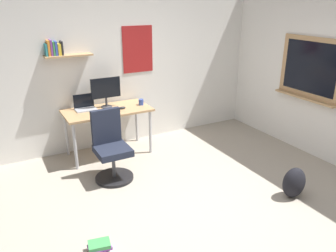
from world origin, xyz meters
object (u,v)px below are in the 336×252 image
Objects in this scene: computer_mouse at (122,108)px; keyboard at (105,111)px; coffee_mug at (141,102)px; backpack at (294,183)px; monitor_primary at (106,90)px; office_chair at (111,150)px; book_stack_on_floor at (100,247)px; desk at (107,114)px; laptop at (85,106)px.

keyboard is at bearing 180.00° from computer_mouse.
coffee_mug reaches higher than backpack.
monitor_primary is at bearing 62.90° from keyboard.
office_chair reaches higher than keyboard.
keyboard is 2.26m from book_stack_on_floor.
keyboard is at bearing 127.00° from backpack.
computer_mouse is at bearing 62.48° from book_stack_on_floor.
monitor_primary is 2.97m from backpack.
computer_mouse reaches higher than desk.
monitor_primary is at bearing 73.19° from desk.
keyboard is at bearing -175.36° from coffee_mug.
book_stack_on_floor is (-1.05, -2.01, -0.70)m from computer_mouse.
office_chair reaches higher than computer_mouse.
coffee_mug is (0.34, 0.05, 0.03)m from computer_mouse.
coffee_mug is at bearing 114.83° from backpack.
laptop is 0.84× the size of keyboard.
desk is 14.16× the size of coffee_mug.
book_stack_on_floor is at bearing -123.89° from coffee_mug.
office_chair is at bearing -85.28° from laptop.
monitor_primary is 1.18× the size of backpack.
computer_mouse is (0.21, -0.08, 0.09)m from desk.
desk is 4.20× the size of laptop.
keyboard reaches higher than backpack.
coffee_mug reaches higher than computer_mouse.
laptop is 3.14m from backpack.
desk is at bearing 51.92° from keyboard.
backpack is at bearing -53.00° from keyboard.
office_chair is 1.07m from monitor_primary.
monitor_primary is 0.34m from keyboard.
monitor_primary is at bearing 68.54° from book_stack_on_floor.
laptop is 0.33m from keyboard.
computer_mouse is (0.51, -0.24, -0.04)m from laptop.
laptop reaches higher than coffee_mug.
desk is 2.82m from backpack.
book_stack_on_floor is (-0.87, -2.20, -0.95)m from monitor_primary.
monitor_primary reaches higher than keyboard.
coffee_mug is at bearing -15.20° from monitor_primary.
computer_mouse is (0.43, 0.66, 0.35)m from office_chair.
office_chair is at bearing 65.52° from book_stack_on_floor.
office_chair reaches higher than desk.
coffee_mug is at bearing -3.44° from desk.
computer_mouse is (0.28, 0.00, 0.01)m from keyboard.
office_chair is 2.57× the size of keyboard.
backpack is (1.89, -2.44, -0.60)m from laptop.
monitor_primary is 0.58m from coffee_mug.
computer_mouse is (0.18, -0.19, -0.25)m from monitor_primary.
monitor_primary is 2.55m from book_stack_on_floor.
laptop is at bearing 133.63° from keyboard.
monitor_primary reaches higher than book_stack_on_floor.
book_stack_on_floor is (-1.38, -2.06, -0.73)m from coffee_mug.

